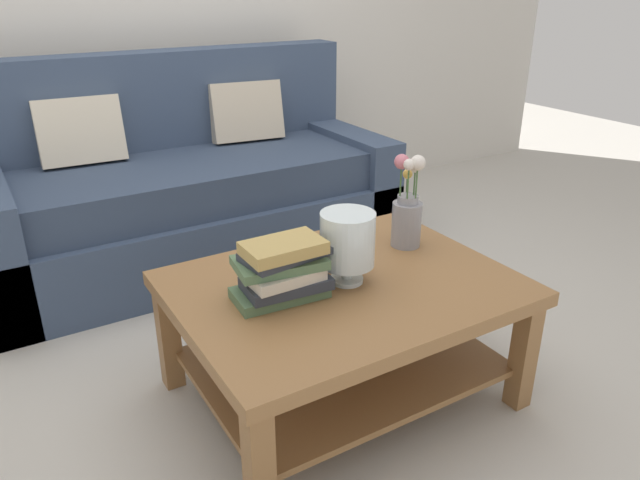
{
  "coord_description": "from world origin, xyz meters",
  "views": [
    {
      "loc": [
        -1.01,
        -1.95,
        1.41
      ],
      "look_at": [
        -0.0,
        -0.29,
        0.56
      ],
      "focal_mm": 33.67,
      "sensor_mm": 36.0,
      "label": 1
    }
  ],
  "objects_px": {
    "book_stack_main": "(283,270)",
    "flower_pitcher": "(407,211)",
    "couch": "(188,191)",
    "coffee_table": "(342,315)",
    "glass_hurricane_vase": "(347,241)"
  },
  "relations": [
    {
      "from": "coffee_table",
      "to": "flower_pitcher",
      "type": "bearing_deg",
      "value": 19.11
    },
    {
      "from": "glass_hurricane_vase",
      "to": "flower_pitcher",
      "type": "relative_size",
      "value": 0.68
    },
    {
      "from": "glass_hurricane_vase",
      "to": "flower_pitcher",
      "type": "xyz_separation_m",
      "value": [
        0.36,
        0.13,
        -0.01
      ]
    },
    {
      "from": "book_stack_main",
      "to": "glass_hurricane_vase",
      "type": "bearing_deg",
      "value": -2.71
    },
    {
      "from": "book_stack_main",
      "to": "flower_pitcher",
      "type": "bearing_deg",
      "value": 11.49
    },
    {
      "from": "couch",
      "to": "coffee_table",
      "type": "xyz_separation_m",
      "value": [
        0.03,
        -1.45,
        -0.03
      ]
    },
    {
      "from": "coffee_table",
      "to": "flower_pitcher",
      "type": "distance_m",
      "value": 0.48
    },
    {
      "from": "coffee_table",
      "to": "flower_pitcher",
      "type": "relative_size",
      "value": 3.08
    },
    {
      "from": "glass_hurricane_vase",
      "to": "flower_pitcher",
      "type": "distance_m",
      "value": 0.38
    },
    {
      "from": "couch",
      "to": "flower_pitcher",
      "type": "relative_size",
      "value": 5.73
    },
    {
      "from": "flower_pitcher",
      "to": "glass_hurricane_vase",
      "type": "bearing_deg",
      "value": -159.72
    },
    {
      "from": "coffee_table",
      "to": "book_stack_main",
      "type": "xyz_separation_m",
      "value": [
        -0.22,
        0.01,
        0.23
      ]
    },
    {
      "from": "book_stack_main",
      "to": "glass_hurricane_vase",
      "type": "relative_size",
      "value": 1.3
    },
    {
      "from": "couch",
      "to": "book_stack_main",
      "type": "bearing_deg",
      "value": -97.51
    },
    {
      "from": "book_stack_main",
      "to": "flower_pitcher",
      "type": "distance_m",
      "value": 0.61
    }
  ]
}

